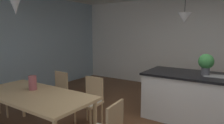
% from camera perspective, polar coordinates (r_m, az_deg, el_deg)
% --- Properties ---
extents(wall_back_kitchen, '(10.00, 0.12, 2.70)m').
position_cam_1_polar(wall_back_kitchen, '(6.14, 25.49, 4.69)').
color(wall_back_kitchen, white).
rests_on(wall_back_kitchen, ground_plane).
extents(window_wall_left_glazing, '(0.06, 8.40, 2.70)m').
position_cam_1_polar(window_wall_left_glazing, '(5.67, -26.84, 4.35)').
color(window_wall_left_glazing, '#9EB7C6').
rests_on(window_wall_left_glazing, ground_plane).
extents(dining_table, '(1.98, 0.90, 0.74)m').
position_cam_1_polar(dining_table, '(3.35, -21.54, -9.46)').
color(dining_table, tan).
rests_on(dining_table, ground_plane).
extents(chair_far_left, '(0.43, 0.43, 0.87)m').
position_cam_1_polar(chair_far_left, '(4.22, -15.68, -8.27)').
color(chair_far_left, tan).
rests_on(chair_far_left, ground_plane).
extents(chair_far_right, '(0.41, 0.41, 0.87)m').
position_cam_1_polar(chair_far_right, '(3.63, -6.31, -10.80)').
color(chair_far_right, tan).
rests_on(chair_far_right, ground_plane).
extents(kitchen_island, '(2.17, 0.97, 0.91)m').
position_cam_1_polar(kitchen_island, '(4.10, 24.90, -9.47)').
color(kitchen_island, silver).
rests_on(kitchen_island, ground_plane).
extents(pendant_over_table, '(0.18, 0.18, 0.78)m').
position_cam_1_polar(pendant_over_table, '(3.29, -26.11, 14.53)').
color(pendant_over_table, black).
extents(pendant_over_island_main, '(0.25, 0.25, 0.85)m').
position_cam_1_polar(pendant_over_island_main, '(4.00, 20.14, 11.87)').
color(pendant_over_island_main, black).
extents(potted_plant_on_island, '(0.27, 0.27, 0.39)m').
position_cam_1_polar(potted_plant_on_island, '(3.95, 25.46, -0.17)').
color(potted_plant_on_island, '#4C4C51').
rests_on(potted_plant_on_island, kitchen_island).
extents(vase_on_dining_table, '(0.13, 0.13, 0.24)m').
position_cam_1_polar(vase_on_dining_table, '(3.52, -21.90, -5.55)').
color(vase_on_dining_table, '#994C51').
rests_on(vase_on_dining_table, dining_table).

